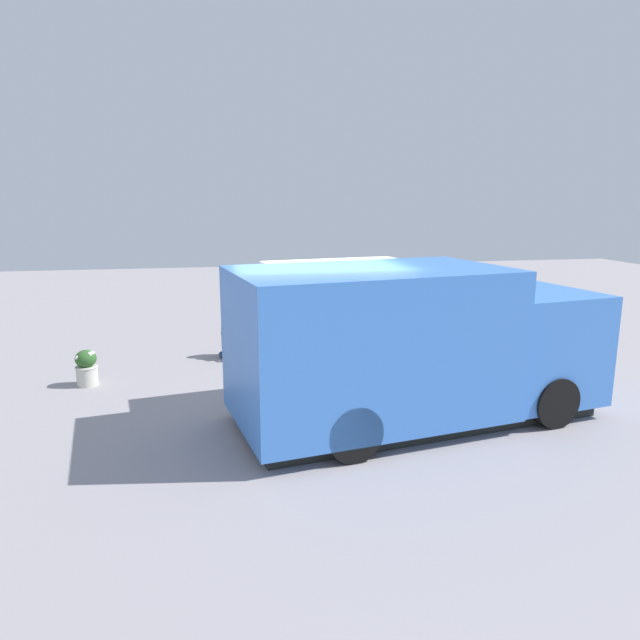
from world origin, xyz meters
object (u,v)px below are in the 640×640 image
food_truck (411,348)px  planter_flowering_near (87,367)px  plaza_bench (436,329)px  planter_flowering_far (343,327)px  person_customer (229,341)px

food_truck → planter_flowering_near: bearing=62.9°
food_truck → plaza_bench: food_truck is taller
planter_flowering_near → food_truck: bearing=-117.1°
planter_flowering_near → planter_flowering_far: planter_flowering_far is taller
planter_flowering_far → person_customer: bearing=100.8°
food_truck → planter_flowering_far: size_ratio=6.91×
planter_flowering_near → planter_flowering_far: 5.49m
person_customer → planter_flowering_far: size_ratio=1.05×
food_truck → planter_flowering_near: 5.81m
food_truck → person_customer: 4.84m
person_customer → food_truck: bearing=-147.7°
plaza_bench → planter_flowering_near: bearing=102.1°
planter_flowering_near → plaza_bench: planter_flowering_near is taller
person_customer → plaza_bench: (0.13, -4.67, 0.03)m
person_customer → planter_flowering_far: (0.49, -2.58, 0.08)m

